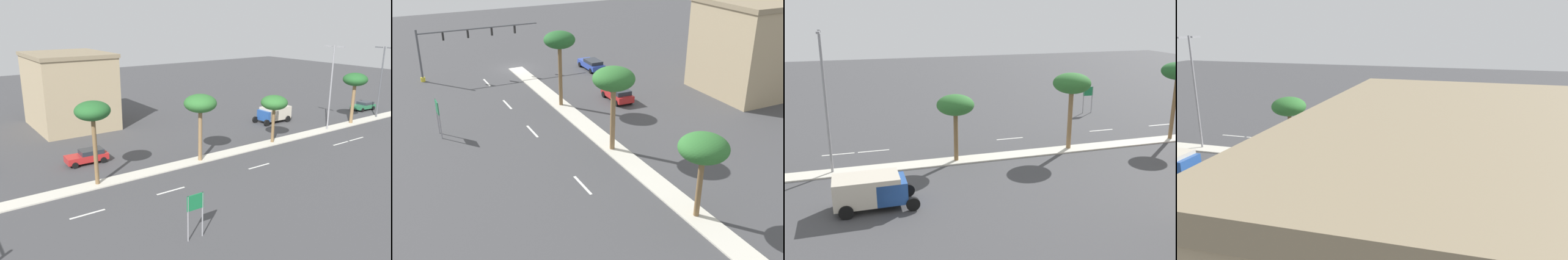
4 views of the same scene
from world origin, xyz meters
The scene contains 13 objects.
ground_plane centered at (0.00, 35.70, 0.00)m, with size 160.00×160.00×0.00m, color #424244.
lane_stripe_center centered at (4.84, 4.00, 0.01)m, with size 0.20×2.80×0.01m, color silver.
lane_stripe_near centered at (4.84, 12.00, 0.01)m, with size 0.20×2.80×0.01m, color silver.
lane_stripe_inboard centered at (4.84, 19.47, 0.01)m, with size 0.20×2.80×0.01m, color silver.
lane_stripe_rear centered at (4.84, 29.90, 0.01)m, with size 0.20×2.80×0.01m, color silver.
traffic_signal_gantry centered at (7.42, 0.26, 4.01)m, with size 14.76×0.53×6.13m.
directional_road_sign centered at (12.41, 16.77, 2.33)m, with size 0.10×1.31×3.27m.
commercial_building centered at (-21.53, 19.57, 5.02)m, with size 12.16×10.00×10.02m.
palm_tree_rear centered at (-0.03, 14.73, 6.66)m, with size 3.09×3.09×7.57m.
palm_tree_front centered at (0.18, 25.89, 6.04)m, with size 3.37×3.37×6.98m.
palm_tree_far centered at (0.00, 36.63, 4.85)m, with size 3.12×3.12×5.68m.
sedan_red_near centered at (-5.96, 16.05, 0.77)m, with size 2.02×4.26×1.44m.
sedan_blue_far centered at (-8.56, 4.78, 0.74)m, with size 1.93×4.56×1.36m.
Camera 2 is at (17.27, 55.84, 17.35)m, focal length 42.66 mm.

